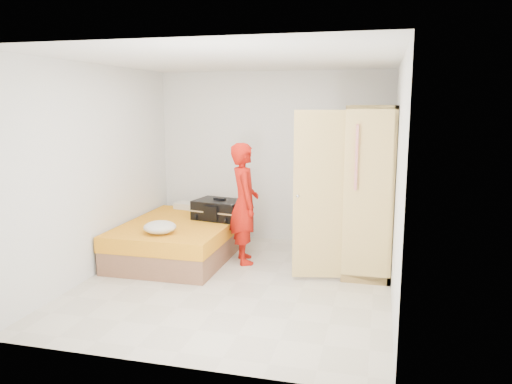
% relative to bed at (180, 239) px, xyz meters
% --- Properties ---
extents(room, '(4.00, 4.02, 2.60)m').
position_rel_bed_xyz_m(room, '(1.05, -0.77, 1.05)').
color(room, beige).
rests_on(room, ground).
extents(bed, '(1.42, 2.02, 0.50)m').
position_rel_bed_xyz_m(bed, '(0.00, 0.00, 0.00)').
color(bed, brown).
rests_on(bed, ground).
extents(wardrobe, '(1.16, 1.30, 2.10)m').
position_rel_bed_xyz_m(wardrobe, '(2.50, 0.08, 0.75)').
color(wardrobe, '#E5C470').
rests_on(wardrobe, ground).
extents(person, '(0.60, 0.70, 1.61)m').
position_rel_bed_xyz_m(person, '(0.93, 0.02, 0.56)').
color(person, red).
rests_on(person, ground).
extents(suitcase, '(0.78, 0.63, 0.30)m').
position_rel_bed_xyz_m(suitcase, '(0.47, 0.32, 0.38)').
color(suitcase, black).
rests_on(suitcase, bed).
extents(round_cushion, '(0.41, 0.41, 0.16)m').
position_rel_bed_xyz_m(round_cushion, '(-0.01, -0.62, 0.33)').
color(round_cushion, beige).
rests_on(round_cushion, bed).
extents(pillow, '(0.55, 0.35, 0.09)m').
position_rel_bed_xyz_m(pillow, '(-0.16, 0.85, 0.29)').
color(pillow, beige).
rests_on(pillow, bed).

